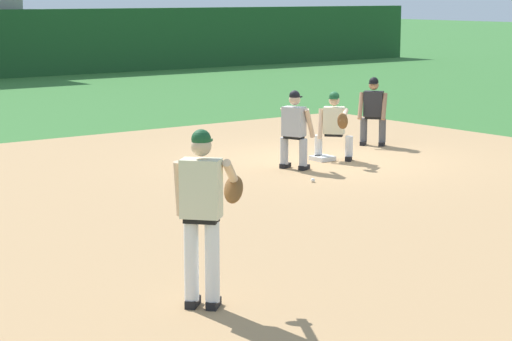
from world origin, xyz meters
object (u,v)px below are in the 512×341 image
object	(u,v)px
baserunner	(294,127)
pitcher	(204,207)
baseball	(313,180)
first_baseman	(334,123)
umpire	(373,109)
first_base_bag	(322,158)

from	to	relation	value
baserunner	pitcher	bearing A→B (deg)	-135.59
pitcher	baseball	bearing A→B (deg)	40.65
pitcher	first_baseman	xyz separation A→B (m)	(7.16, 6.09, -0.33)
baserunner	umpire	size ratio (longest dim) A/B	1.00
first_baseman	baserunner	world-z (taller)	baserunner
first_baseman	umpire	distance (m)	2.20
umpire	pitcher	bearing A→B (deg)	-142.22
first_base_bag	baserunner	distance (m)	1.35
first_base_bag	umpire	size ratio (longest dim) A/B	0.26
pitcher	baserunner	world-z (taller)	pitcher
pitcher	umpire	xyz separation A→B (m)	(9.13, 7.08, -0.27)
pitcher	umpire	distance (m)	11.56
pitcher	first_baseman	distance (m)	9.41
pitcher	first_baseman	size ratio (longest dim) A/B	1.39
first_base_bag	baserunner	world-z (taller)	baserunner
pitcher	baserunner	size ratio (longest dim) A/B	1.27
baseball	first_baseman	bearing A→B (deg)	39.56
first_base_bag	baserunner	bearing A→B (deg)	-158.53
pitcher	umpire	bearing A→B (deg)	37.78
first_baseman	first_base_bag	bearing A→B (deg)	138.68
baseball	first_baseman	xyz separation A→B (m)	(1.79, 1.48, 0.69)
baseball	first_base_bag	bearing A→B (deg)	45.04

